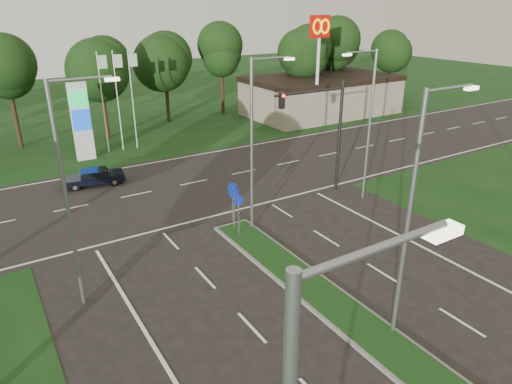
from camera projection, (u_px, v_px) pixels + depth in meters
verge_far at (78, 105)px, 55.00m from camera, size 160.00×50.00×0.02m
cross_road at (180, 186)px, 30.68m from camera, size 160.00×12.00×0.02m
median_kerb at (422, 374)px, 14.96m from camera, size 2.00×26.00×0.12m
commercial_building at (321, 96)px, 50.09m from camera, size 16.00×9.00×4.00m
streetlight_median_near at (414, 207)px, 15.11m from camera, size 2.53×0.22×9.00m
streetlight_median_far at (255, 138)px, 22.95m from camera, size 2.53×0.22×9.00m
streetlight_left_far at (70, 186)px, 16.84m from camera, size 2.53×0.22×9.00m
streetlight_right_far at (368, 119)px, 26.77m from camera, size 2.53×0.22×9.00m
traffic_signal at (324, 122)px, 27.71m from camera, size 5.10×0.42×7.00m
median_signs at (235, 200)px, 24.06m from camera, size 1.16×1.76×2.38m
gas_pylon at (84, 119)px, 34.70m from camera, size 5.80×1.26×8.00m
mcdonalds_sign at (319, 42)px, 42.69m from camera, size 2.20×0.47×10.40m
treeline_far at (105, 58)px, 40.62m from camera, size 6.00×6.00×9.90m
navy_sedan at (94, 177)px, 30.57m from camera, size 4.08×2.18×1.07m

